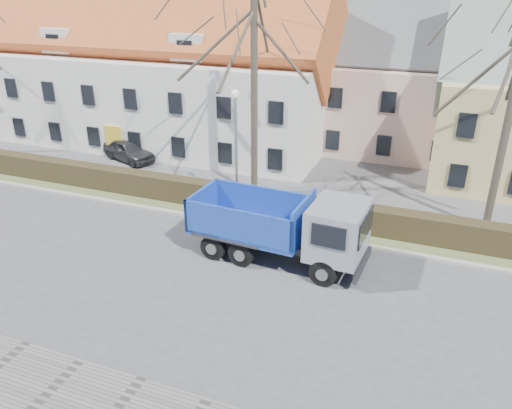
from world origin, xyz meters
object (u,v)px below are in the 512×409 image
at_px(streetlight, 236,148).
at_px(cart_frame, 210,222).
at_px(parked_car_a, 129,150).
at_px(dump_truck, 272,225).

height_order(streetlight, cart_frame, streetlight).
height_order(streetlight, parked_car_a, streetlight).
height_order(cart_frame, parked_car_a, parked_car_a).
distance_m(streetlight, cart_frame, 4.21).
bearing_deg(dump_truck, streetlight, 130.99).
xyz_separation_m(dump_truck, streetlight, (-3.64, 4.72, 1.53)).
bearing_deg(cart_frame, dump_truck, -23.15).
bearing_deg(cart_frame, parked_car_a, 143.40).
bearing_deg(cart_frame, streetlight, 88.59).
distance_m(dump_truck, parked_car_a, 15.59).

